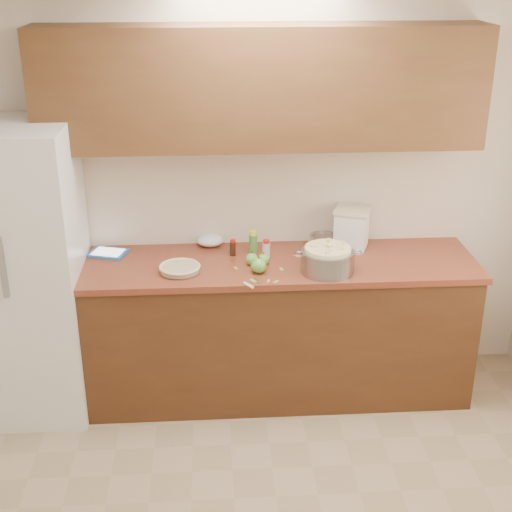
{
  "coord_description": "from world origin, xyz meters",
  "views": [
    {
      "loc": [
        -0.3,
        -2.52,
        2.67
      ],
      "look_at": [
        -0.04,
        1.43,
        0.98
      ],
      "focal_mm": 50.0,
      "sensor_mm": 36.0,
      "label": 1
    }
  ],
  "objects": [
    {
      "name": "peel_a",
      "position": [
        0.1,
        1.35,
        0.92
      ],
      "size": [
        0.03,
        0.05,
        0.0
      ],
      "primitive_type": "cube",
      "rotation": [
        0.0,
        0.0,
        -1.32
      ],
      "color": "#84B256",
      "rests_on": "counter_run"
    },
    {
      "name": "counter_run",
      "position": [
        0.0,
        1.48,
        0.46
      ],
      "size": [
        2.64,
        0.68,
        0.92
      ],
      "color": "#4C2B15",
      "rests_on": "ground"
    },
    {
      "name": "peel_e",
      "position": [
        0.01,
        1.19,
        0.92
      ],
      "size": [
        0.02,
        0.04,
        0.0
      ],
      "primitive_type": "cube",
      "rotation": [
        0.0,
        0.0,
        -1.82
      ],
      "color": "#84B256",
      "rests_on": "counter_run"
    },
    {
      "name": "tablet",
      "position": [
        -0.96,
        1.66,
        0.93
      ],
      "size": [
        0.26,
        0.23,
        0.02
      ],
      "rotation": [
        0.0,
        0.0,
        -0.3
      ],
      "color": "#2469AF",
      "rests_on": "counter_run"
    },
    {
      "name": "peel_b",
      "position": [
        -0.17,
        1.39,
        0.92
      ],
      "size": [
        0.03,
        0.04,
        0.0
      ],
      "primitive_type": "cube",
      "rotation": [
        0.0,
        0.0,
        1.93
      ],
      "color": "#84B256",
      "rests_on": "counter_run"
    },
    {
      "name": "mixing_bowl",
      "position": [
        0.42,
        1.71,
        0.96
      ],
      "size": [
        0.19,
        0.19,
        0.07
      ],
      "rotation": [
        0.0,
        0.0,
        -0.02
      ],
      "color": "silver",
      "rests_on": "counter_run"
    },
    {
      "name": "apple_center",
      "position": [
        0.0,
        1.42,
        0.96
      ],
      "size": [
        0.07,
        0.07,
        0.08
      ],
      "color": "#62A83B",
      "rests_on": "counter_run"
    },
    {
      "name": "peel_d",
      "position": [
        -0.07,
        1.2,
        0.92
      ],
      "size": [
        0.04,
        0.05,
        0.0
      ],
      "primitive_type": "cube",
      "rotation": [
        0.0,
        0.0,
        2.15
      ],
      "color": "#84B256",
      "rests_on": "counter_run"
    },
    {
      "name": "paper_towel",
      "position": [
        -0.32,
        1.76,
        0.96
      ],
      "size": [
        0.17,
        0.14,
        0.07
      ],
      "primitive_type": "ellipsoid",
      "rotation": [
        0.0,
        0.0,
        0.01
      ],
      "color": "white",
      "rests_on": "counter_run"
    },
    {
      "name": "paring_knife",
      "position": [
        -0.1,
        1.14,
        0.93
      ],
      "size": [
        0.11,
        0.14,
        0.02
      ],
      "rotation": [
        0.0,
        0.0,
        0.63
      ],
      "color": "gray",
      "rests_on": "counter_run"
    },
    {
      "name": "pie",
      "position": [
        -0.5,
        1.36,
        0.94
      ],
      "size": [
        0.26,
        0.26,
        0.04
      ],
      "rotation": [
        0.0,
        0.0,
        -0.31
      ],
      "color": "silver",
      "rests_on": "counter_run"
    },
    {
      "name": "apple_front",
      "position": [
        -0.03,
        1.31,
        0.97
      ],
      "size": [
        0.09,
        0.09,
        0.1
      ],
      "color": "#62A83B",
      "rests_on": "counter_run"
    },
    {
      "name": "fridge",
      "position": [
        -1.44,
        1.44,
        0.9
      ],
      "size": [
        0.7,
        0.7,
        1.8
      ],
      "primitive_type": "cube",
      "color": "silver",
      "rests_on": "ground"
    },
    {
      "name": "room_shell",
      "position": [
        0.0,
        0.0,
        1.3
      ],
      "size": [
        3.6,
        3.6,
        3.6
      ],
      "color": "tan",
      "rests_on": "ground"
    },
    {
      "name": "apple_left",
      "position": [
        -0.07,
        1.43,
        0.96
      ],
      "size": [
        0.08,
        0.08,
        0.09
      ],
      "color": "#62A83B",
      "rests_on": "counter_run"
    },
    {
      "name": "colander",
      "position": [
        0.37,
        1.3,
        0.99
      ],
      "size": [
        0.42,
        0.31,
        0.16
      ],
      "rotation": [
        0.0,
        0.0,
        -0.39
      ],
      "color": "gray",
      "rests_on": "counter_run"
    },
    {
      "name": "cinnamon_shaker",
      "position": [
        0.03,
        1.54,
        0.98
      ],
      "size": [
        0.05,
        0.05,
        0.12
      ],
      "rotation": [
        0.0,
        0.0,
        -0.22
      ],
      "color": "beige",
      "rests_on": "counter_run"
    },
    {
      "name": "upper_cabinets",
      "position": [
        0.0,
        1.63,
        1.95
      ],
      "size": [
        2.6,
        0.34,
        0.7
      ],
      "primitive_type": "cube",
      "color": "#543619",
      "rests_on": "room_shell"
    },
    {
      "name": "vanilla_bottle",
      "position": [
        -0.18,
        1.59,
        0.97
      ],
      "size": [
        0.04,
        0.04,
        0.11
      ],
      "rotation": [
        0.0,
        0.0,
        -0.07
      ],
      "color": "black",
      "rests_on": "counter_run"
    },
    {
      "name": "flour_canister",
      "position": [
        0.59,
        1.68,
        1.05
      ],
      "size": [
        0.27,
        0.27,
        0.26
      ],
      "rotation": [
        0.0,
        0.0,
        -0.36
      ],
      "color": "white",
      "rests_on": "counter_run"
    },
    {
      "name": "peel_c",
      "position": [
        0.06,
        1.18,
        0.92
      ],
      "size": [
        0.04,
        0.04,
        0.0
      ],
      "primitive_type": "cube",
      "rotation": [
        0.0,
        0.0,
        -2.35
      ],
      "color": "#84B256",
      "rests_on": "counter_run"
    },
    {
      "name": "lemon_bottle",
      "position": [
        -0.05,
        1.62,
        0.99
      ],
      "size": [
        0.05,
        0.05,
        0.14
      ],
      "rotation": [
        0.0,
        0.0,
        0.35
      ],
      "color": "#4C8C38",
      "rests_on": "counter_run"
    }
  ]
}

